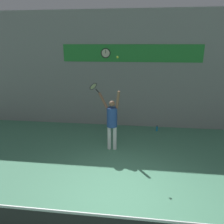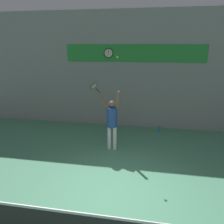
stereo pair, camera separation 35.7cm
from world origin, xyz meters
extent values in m
plane|color=#4C8C6B|center=(0.00, 0.00, 0.00)|extent=(18.00, 18.00, 0.00)
cube|color=gray|center=(0.00, 5.11, 2.50)|extent=(18.00, 0.10, 5.00)
cube|color=#288C38|center=(0.00, 5.05, 3.26)|extent=(5.88, 0.02, 0.72)
cylinder|color=beige|center=(-1.08, 5.03, 3.26)|extent=(0.37, 0.02, 0.37)
torus|color=black|center=(-1.08, 5.03, 3.26)|extent=(0.41, 0.04, 0.41)
cube|color=black|center=(-1.08, 5.02, 3.33)|extent=(0.01, 0.01, 0.15)
cube|color=white|center=(0.00, -1.59, 0.93)|extent=(7.66, 0.02, 0.05)
cylinder|color=white|center=(-0.61, 2.62, 0.44)|extent=(0.13, 0.13, 0.87)
cylinder|color=white|center=(-0.41, 2.62, 0.44)|extent=(0.13, 0.13, 0.87)
cylinder|color=#26478C|center=(-0.51, 2.62, 1.22)|extent=(0.36, 0.36, 0.68)
sphere|color=brown|center=(-0.51, 2.62, 1.70)|extent=(0.20, 0.20, 0.20)
cylinder|color=brown|center=(-0.31, 2.59, 1.84)|extent=(0.20, 0.18, 0.63)
cylinder|color=brown|center=(-0.83, 2.75, 1.77)|extent=(0.43, 0.37, 0.53)
cylinder|color=black|center=(-1.06, 2.92, 2.06)|extent=(0.17, 0.13, 0.14)
torus|color=black|center=(-1.23, 3.04, 2.20)|extent=(0.33, 0.36, 0.27)
cylinder|color=beige|center=(-1.23, 3.04, 2.20)|extent=(0.27, 0.30, 0.22)
sphere|color=#CCDB2D|center=(-0.33, 2.55, 3.24)|extent=(0.07, 0.07, 0.07)
cylinder|color=#198CCC|center=(1.22, 4.56, 0.11)|extent=(0.07, 0.07, 0.21)
cylinder|color=black|center=(1.22, 4.56, 0.23)|extent=(0.04, 0.04, 0.04)
camera|label=1|loc=(0.36, -4.47, 3.64)|focal=35.00mm
camera|label=2|loc=(0.71, -4.42, 3.64)|focal=35.00mm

